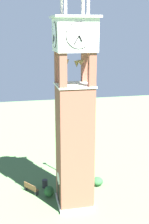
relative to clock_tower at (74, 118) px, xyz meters
name	(u,v)px	position (x,y,z in m)	size (l,w,h in m)	color
ground	(74,203)	(0.00, 0.00, -7.88)	(80.00, 80.00, 0.00)	#476B3D
clock_tower	(74,118)	(0.00, 0.00, 0.00)	(3.38, 3.38, 18.76)	brown
park_bench	(31,188)	(-2.56, -3.61, -7.40)	(1.54, 1.32, 0.95)	brown
lamp_post	(58,148)	(-6.50, -0.44, -5.20)	(0.36, 0.36, 3.87)	black
trash_bin	(45,184)	(-3.31, -2.23, -7.48)	(0.52, 0.52, 0.80)	#2D2D33
shrub_near_entry	(97,181)	(-2.72, 2.84, -7.49)	(1.11, 1.11, 0.78)	#234C28
shrub_left_of_tower	(49,191)	(-1.57, -2.04, -7.36)	(0.92, 0.92, 1.03)	#234C28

